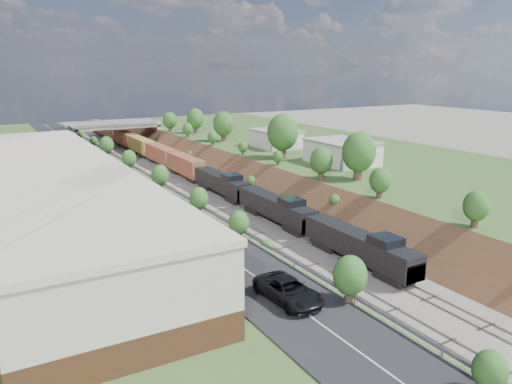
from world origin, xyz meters
name	(u,v)px	position (x,y,z in m)	size (l,w,h in m)	color
platform_right	(352,165)	(33.00, 60.00, 2.50)	(44.00, 180.00, 5.00)	#365B25
embankment_left	(147,204)	(-11.00, 60.00, 0.00)	(7.07, 180.00, 7.07)	brown
embankment_right	(261,189)	(11.00, 60.00, 0.00)	(7.07, 180.00, 7.07)	brown
rail_left_track	(194,197)	(-2.60, 60.00, 0.09)	(1.58, 180.00, 0.18)	gray
rail_right_track	(220,194)	(2.60, 60.00, 0.09)	(1.58, 180.00, 0.18)	gray
road	(118,178)	(-15.50, 60.00, 5.05)	(8.00, 180.00, 0.10)	black
guardrail	(143,172)	(-11.40, 59.80, 5.55)	(0.10, 171.00, 0.70)	#99999E
commercial_building	(53,197)	(-28.00, 38.00, 8.51)	(14.30, 62.30, 7.00)	brown
overpass	(116,130)	(0.00, 122.00, 4.92)	(24.50, 8.30, 7.40)	gray
white_building_near	(342,153)	(23.50, 52.00, 7.00)	(9.00, 12.00, 4.00)	silver
white_building_far	(276,139)	(23.00, 74.00, 6.80)	(8.00, 10.00, 3.60)	silver
tree_right_large	(359,152)	(17.00, 40.00, 9.38)	(5.25, 5.25, 7.61)	#473323
tree_left_crest	(265,232)	(-11.80, 20.00, 7.04)	(2.45, 2.45, 3.55)	#473323
freight_train	(162,155)	(2.60, 90.95, 2.51)	(2.89, 147.90, 4.55)	black
suv	(288,290)	(-15.54, 10.17, 5.98)	(2.90, 6.30, 1.75)	black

